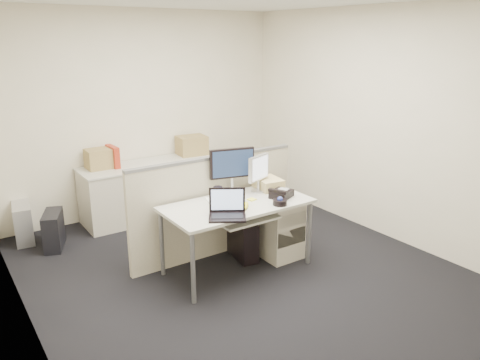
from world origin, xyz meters
TOP-DOWN VIEW (x-y plane):
  - floor at (0.00, 0.00)m, footprint 4.00×4.50m
  - wall_back at (0.00, 2.25)m, footprint 4.00×0.02m
  - wall_front at (0.00, -2.25)m, footprint 4.00×0.02m
  - wall_left at (-2.00, 0.00)m, footprint 0.02×4.50m
  - wall_right at (2.00, 0.00)m, footprint 0.02×4.50m
  - desk at (0.00, 0.00)m, footprint 1.50×0.75m
  - keyboard_tray at (0.00, -0.18)m, footprint 0.62×0.32m
  - drawer_pedestal at (0.55, 0.05)m, footprint 0.40×0.55m
  - cubicle_partition at (0.00, 0.45)m, footprint 2.00×0.06m
  - back_counter at (0.00, 1.93)m, footprint 2.00×0.60m
  - monitor_main at (0.15, 0.32)m, footprint 0.52×0.30m
  - monitor_small at (0.40, 0.18)m, footprint 0.36×0.27m
  - laptop at (-0.30, -0.28)m, footprint 0.42×0.40m
  - trackball at (0.33, -0.28)m, footprint 0.16×0.16m
  - desk_phone at (0.49, -0.11)m, footprint 0.29×0.26m
  - paper_stack at (-0.12, 0.12)m, footprint 0.32×0.36m
  - sticky_pad at (0.18, 0.00)m, footprint 0.09×0.09m
  - travel_mug at (-0.19, 0.07)m, footprint 0.09×0.09m
  - banana at (0.00, -0.15)m, footprint 0.17×0.18m
  - cellphone at (-0.15, 0.05)m, footprint 0.09×0.11m
  - manila_folders at (0.55, 0.20)m, footprint 0.28×0.34m
  - keyboard at (-0.05, -0.14)m, footprint 0.47×0.20m
  - pc_tower_desk at (0.20, 0.20)m, footprint 0.26×0.49m
  - pc_tower_spare_dark at (-1.45, 1.63)m, footprint 0.34×0.49m
  - pc_tower_spare_silver at (-1.70, 2.03)m, footprint 0.26×0.51m
  - cardboard_box_left at (-0.70, 2.05)m, footprint 0.36×0.27m
  - cardboard_box_right at (0.60, 2.03)m, footprint 0.42×0.34m
  - red_binder at (-0.55, 2.03)m, footprint 0.08×0.31m

SIDE VIEW (x-z plane):
  - floor at x=0.00m, z-range -0.01..0.00m
  - pc_tower_spare_dark at x=-1.45m, z-range 0.00..0.42m
  - pc_tower_desk at x=0.20m, z-range 0.00..0.44m
  - pc_tower_spare_silver at x=-1.70m, z-range 0.00..0.46m
  - drawer_pedestal at x=0.55m, z-range 0.00..0.65m
  - back_counter at x=0.00m, z-range 0.00..0.72m
  - cubicle_partition at x=0.00m, z-range 0.00..1.10m
  - keyboard_tray at x=0.00m, z-range 0.61..0.63m
  - keyboard at x=-0.05m, z-range 0.63..0.66m
  - desk at x=0.00m, z-range 0.30..1.03m
  - sticky_pad at x=0.18m, z-range 0.73..0.74m
  - cellphone at x=-0.15m, z-range 0.73..0.74m
  - paper_stack at x=-0.12m, z-range 0.73..0.74m
  - banana at x=0.00m, z-range 0.73..0.77m
  - trackball at x=0.33m, z-range 0.73..0.78m
  - desk_phone at x=0.49m, z-range 0.73..0.80m
  - manila_folders at x=0.55m, z-range 0.73..0.85m
  - travel_mug at x=-0.19m, z-range 0.73..0.91m
  - cardboard_box_left at x=-0.70m, z-range 0.72..0.99m
  - laptop at x=-0.30m, z-range 0.73..0.99m
  - cardboard_box_right at x=0.60m, z-range 0.72..1.00m
  - red_binder at x=-0.55m, z-range 0.72..1.01m
  - monitor_small at x=0.40m, z-range 0.73..1.13m
  - monitor_main at x=0.15m, z-range 0.73..1.22m
  - wall_back at x=0.00m, z-range 0.00..2.70m
  - wall_front at x=0.00m, z-range 0.00..2.70m
  - wall_left at x=-2.00m, z-range 0.00..2.70m
  - wall_right at x=2.00m, z-range 0.00..2.70m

